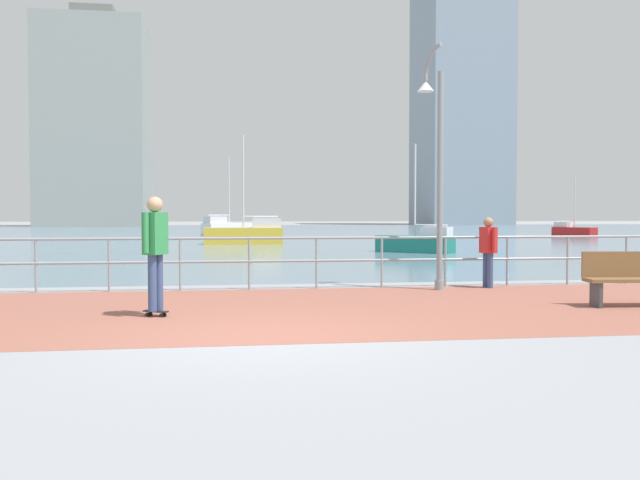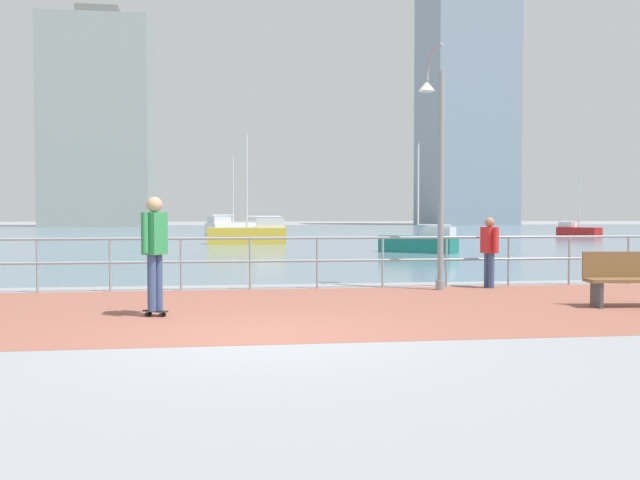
{
  "view_description": "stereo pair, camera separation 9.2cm",
  "coord_description": "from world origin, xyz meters",
  "px_view_note": "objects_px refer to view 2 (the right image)",
  "views": [
    {
      "loc": [
        -0.5,
        -8.48,
        1.54
      ],
      "look_at": [
        1.17,
        3.28,
        1.1
      ],
      "focal_mm": 37.86,
      "sensor_mm": 36.0,
      "label": 1
    },
    {
      "loc": [
        -0.41,
        -8.49,
        1.54
      ],
      "look_at": [
        1.17,
        3.28,
        1.1
      ],
      "focal_mm": 37.86,
      "sensor_mm": 36.0,
      "label": 2
    }
  ],
  "objects_px": {
    "sailboat_blue": "(421,242)",
    "sailboat_red": "(250,234)",
    "bystander": "(489,247)",
    "sailboat_yellow": "(577,231)",
    "sailboat_teal": "(231,228)",
    "skateboarder": "(155,244)",
    "lamppost": "(436,154)",
    "park_bench": "(633,278)"
  },
  "relations": [
    {
      "from": "lamppost",
      "to": "park_bench",
      "type": "height_order",
      "value": "lamppost"
    },
    {
      "from": "sailboat_blue",
      "to": "sailboat_red",
      "type": "bearing_deg",
      "value": 127.18
    },
    {
      "from": "lamppost",
      "to": "bystander",
      "type": "bearing_deg",
      "value": 4.21
    },
    {
      "from": "lamppost",
      "to": "sailboat_teal",
      "type": "bearing_deg",
      "value": 96.18
    },
    {
      "from": "sailboat_teal",
      "to": "sailboat_blue",
      "type": "distance_m",
      "value": 25.9
    },
    {
      "from": "sailboat_yellow",
      "to": "sailboat_blue",
      "type": "bearing_deg",
      "value": -132.68
    },
    {
      "from": "lamppost",
      "to": "sailboat_blue",
      "type": "relative_size",
      "value": 1.13
    },
    {
      "from": "sailboat_teal",
      "to": "bystander",
      "type": "bearing_deg",
      "value": -82.03
    },
    {
      "from": "skateboarder",
      "to": "sailboat_teal",
      "type": "height_order",
      "value": "sailboat_teal"
    },
    {
      "from": "park_bench",
      "to": "sailboat_teal",
      "type": "distance_m",
      "value": 41.58
    },
    {
      "from": "bystander",
      "to": "sailboat_teal",
      "type": "xyz_separation_m",
      "value": [
        -5.31,
        37.94,
        -0.29
      ]
    },
    {
      "from": "sailboat_teal",
      "to": "sailboat_red",
      "type": "bearing_deg",
      "value": -86.68
    },
    {
      "from": "park_bench",
      "to": "sailboat_red",
      "type": "height_order",
      "value": "sailboat_red"
    },
    {
      "from": "sailboat_blue",
      "to": "skateboarder",
      "type": "bearing_deg",
      "value": -118.48
    },
    {
      "from": "skateboarder",
      "to": "sailboat_yellow",
      "type": "bearing_deg",
      "value": 53.43
    },
    {
      "from": "sailboat_teal",
      "to": "sailboat_yellow",
      "type": "height_order",
      "value": "sailboat_teal"
    },
    {
      "from": "sailboat_blue",
      "to": "sailboat_yellow",
      "type": "bearing_deg",
      "value": 47.32
    },
    {
      "from": "lamppost",
      "to": "sailboat_yellow",
      "type": "xyz_separation_m",
      "value": [
        20.2,
        31.38,
        -2.38
      ]
    },
    {
      "from": "sailboat_yellow",
      "to": "skateboarder",
      "type": "bearing_deg",
      "value": -126.57
    },
    {
      "from": "sailboat_yellow",
      "to": "lamppost",
      "type": "bearing_deg",
      "value": -122.77
    },
    {
      "from": "park_bench",
      "to": "sailboat_yellow",
      "type": "height_order",
      "value": "sailboat_yellow"
    },
    {
      "from": "bystander",
      "to": "sailboat_yellow",
      "type": "bearing_deg",
      "value": 58.73
    },
    {
      "from": "sailboat_blue",
      "to": "lamppost",
      "type": "bearing_deg",
      "value": -104.81
    },
    {
      "from": "sailboat_yellow",
      "to": "sailboat_blue",
      "type": "xyz_separation_m",
      "value": [
        -16.68,
        -18.09,
        0.01
      ]
    },
    {
      "from": "sailboat_teal",
      "to": "sailboat_yellow",
      "type": "distance_m",
      "value": 25.21
    },
    {
      "from": "bystander",
      "to": "sailboat_teal",
      "type": "relative_size",
      "value": 0.25
    },
    {
      "from": "skateboarder",
      "to": "sailboat_blue",
      "type": "bearing_deg",
      "value": 61.52
    },
    {
      "from": "skateboarder",
      "to": "bystander",
      "type": "bearing_deg",
      "value": 25.77
    },
    {
      "from": "sailboat_teal",
      "to": "sailboat_yellow",
      "type": "relative_size",
      "value": 1.37
    },
    {
      "from": "lamppost",
      "to": "sailboat_teal",
      "type": "height_order",
      "value": "sailboat_teal"
    },
    {
      "from": "sailboat_yellow",
      "to": "sailboat_blue",
      "type": "distance_m",
      "value": 24.61
    },
    {
      "from": "bystander",
      "to": "sailboat_blue",
      "type": "bearing_deg",
      "value": 80.05
    },
    {
      "from": "sailboat_blue",
      "to": "sailboat_red",
      "type": "relative_size",
      "value": 0.78
    },
    {
      "from": "park_bench",
      "to": "sailboat_blue",
      "type": "xyz_separation_m",
      "value": [
        1.04,
        16.31,
        -0.05
      ]
    },
    {
      "from": "skateboarder",
      "to": "lamppost",
      "type": "bearing_deg",
      "value": 29.86
    },
    {
      "from": "bystander",
      "to": "sailboat_yellow",
      "type": "height_order",
      "value": "sailboat_yellow"
    },
    {
      "from": "lamppost",
      "to": "skateboarder",
      "type": "xyz_separation_m",
      "value": [
        -5.36,
        -3.08,
        -1.7
      ]
    },
    {
      "from": "lamppost",
      "to": "sailboat_red",
      "type": "relative_size",
      "value": 0.88
    },
    {
      "from": "lamppost",
      "to": "sailboat_teal",
      "type": "xyz_separation_m",
      "value": [
        -4.12,
        38.03,
        -2.22
      ]
    },
    {
      "from": "skateboarder",
      "to": "park_bench",
      "type": "xyz_separation_m",
      "value": [
        7.84,
        0.05,
        -0.62
      ]
    },
    {
      "from": "sailboat_teal",
      "to": "sailboat_red",
      "type": "xyz_separation_m",
      "value": [
        0.92,
        -15.9,
        -0.03
      ]
    },
    {
      "from": "bystander",
      "to": "sailboat_red",
      "type": "xyz_separation_m",
      "value": [
        -4.39,
        22.04,
        -0.32
      ]
    }
  ]
}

